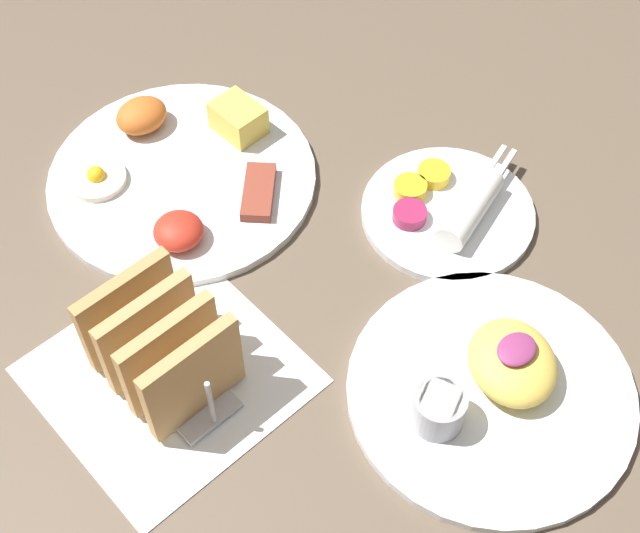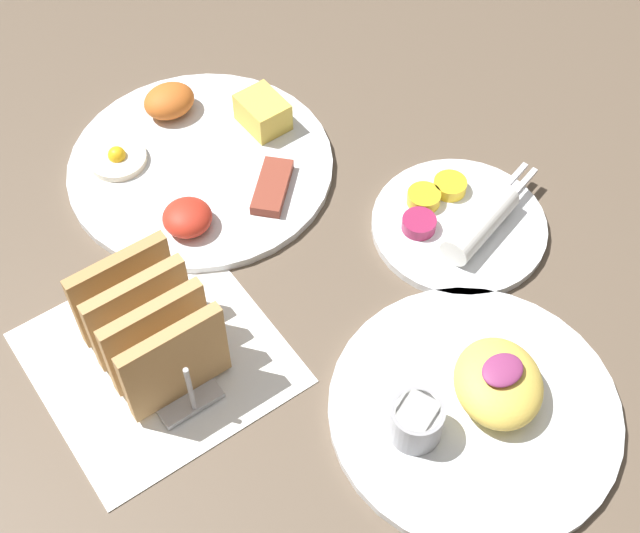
% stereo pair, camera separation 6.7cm
% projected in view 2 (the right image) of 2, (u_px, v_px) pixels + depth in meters
% --- Properties ---
extents(ground_plane, '(3.00, 3.00, 0.00)m').
position_uv_depth(ground_plane, '(322.00, 290.00, 0.90)').
color(ground_plane, brown).
extents(napkin_flat, '(0.22, 0.22, 0.00)m').
position_uv_depth(napkin_flat, '(158.00, 357.00, 0.85)').
color(napkin_flat, white).
rests_on(napkin_flat, ground_plane).
extents(plate_breakfast, '(0.29, 0.29, 0.05)m').
position_uv_depth(plate_breakfast, '(201.00, 159.00, 0.99)').
color(plate_breakfast, white).
rests_on(plate_breakfast, ground_plane).
extents(plate_condiments, '(0.20, 0.19, 0.04)m').
position_uv_depth(plate_condiments, '(460.00, 222.00, 0.94)').
color(plate_condiments, white).
rests_on(plate_condiments, ground_plane).
extents(plate_foreground, '(0.27, 0.27, 0.06)m').
position_uv_depth(plate_foreground, '(476.00, 403.00, 0.80)').
color(plate_foreground, white).
rests_on(plate_foreground, ground_plane).
extents(toast_rack, '(0.10, 0.15, 0.10)m').
position_uv_depth(toast_rack, '(150.00, 329.00, 0.81)').
color(toast_rack, '#B7B7BC').
rests_on(toast_rack, ground_plane).
extents(teaspoon, '(0.05, 0.12, 0.01)m').
position_uv_depth(teaspoon, '(457.00, 279.00, 0.90)').
color(teaspoon, silver).
rests_on(teaspoon, ground_plane).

